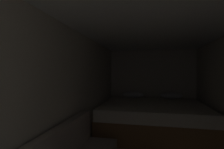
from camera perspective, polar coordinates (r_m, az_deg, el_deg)
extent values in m
cube|color=beige|center=(5.24, 13.08, -3.42)|extent=(2.56, 0.05, 2.08)
cube|color=beige|center=(2.84, -12.19, -6.93)|extent=(0.05, 5.28, 2.08)
cube|color=white|center=(2.66, 14.31, 15.70)|extent=(2.56, 5.28, 0.05)
cube|color=olive|center=(4.31, 13.33, -15.32)|extent=(2.34, 2.02, 0.45)
cube|color=beige|center=(4.23, 13.35, -10.84)|extent=(2.30, 1.98, 0.24)
ellipsoid|color=white|center=(5.00, 7.05, -6.59)|extent=(0.59, 0.33, 0.19)
ellipsoid|color=white|center=(5.02, 19.18, -6.59)|extent=(0.59, 0.33, 0.19)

